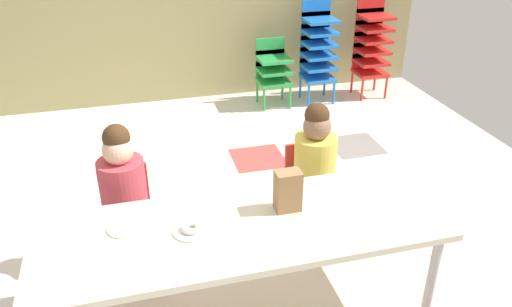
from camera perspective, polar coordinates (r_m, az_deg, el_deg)
ground_plane at (r=3.48m, az=-2.94°, el=-8.42°), size 5.32×4.95×0.02m
craft_table at (r=2.54m, az=-1.59°, el=-8.87°), size 2.01×0.71×0.58m
seated_child_near_camera at (r=2.97m, az=-14.75°, el=-3.40°), size 0.32×0.31×0.92m
seated_child_middle_seat at (r=3.15m, az=6.60°, el=-0.63°), size 0.32×0.31×0.92m
kid_chair_green_stack at (r=5.27m, az=1.89°, el=9.61°), size 0.32×0.30×0.68m
kid_chair_blue_stack at (r=5.37m, az=6.96°, el=11.82°), size 0.32×0.30×1.04m
kid_chair_red_stack at (r=5.62m, az=12.85°, el=12.06°), size 0.32×0.30×1.04m
paper_bag_brown at (r=2.57m, az=3.61°, el=-4.20°), size 0.13×0.09×0.22m
paper_plate_near_edge at (r=2.49m, az=-7.28°, el=-8.62°), size 0.18×0.18×0.01m
paper_plate_center_table at (r=2.57m, az=-14.45°, el=-8.05°), size 0.18×0.18×0.01m
donut_powdered_on_plate at (r=2.47m, az=-7.31°, el=-8.29°), size 0.10×0.10×0.03m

